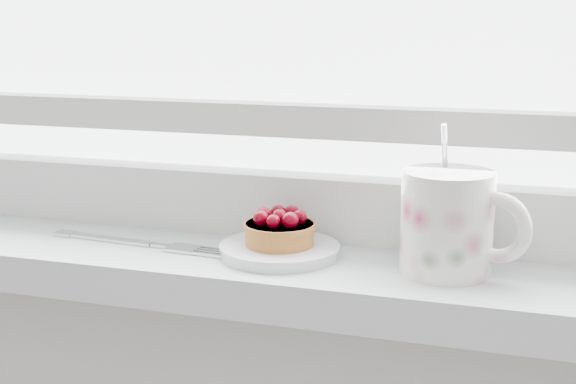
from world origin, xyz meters
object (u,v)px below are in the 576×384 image
at_px(floral_mug, 450,221).
at_px(fork, 137,243).
at_px(raspberry_tart, 280,229).
at_px(saucer, 280,250).

relative_size(floral_mug, fork, 0.66).
height_order(raspberry_tart, floral_mug, floral_mug).
distance_m(saucer, fork, 0.16).
height_order(floral_mug, fork, floral_mug).
relative_size(saucer, floral_mug, 0.87).
xyz_separation_m(saucer, fork, (-0.16, -0.01, -0.00)).
relative_size(saucer, fork, 0.57).
xyz_separation_m(raspberry_tart, floral_mug, (0.17, -0.00, 0.02)).
bearing_deg(raspberry_tart, floral_mug, -0.83).
bearing_deg(fork, floral_mug, 0.93).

